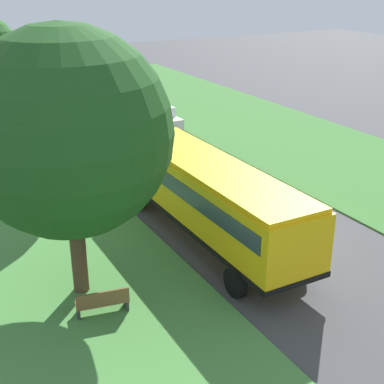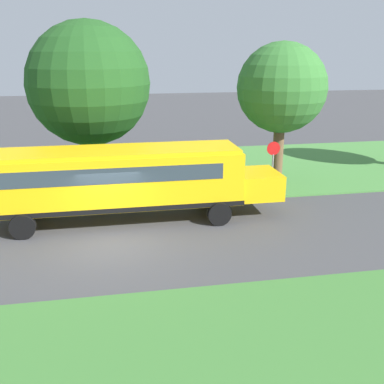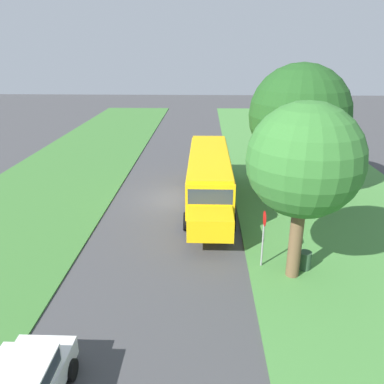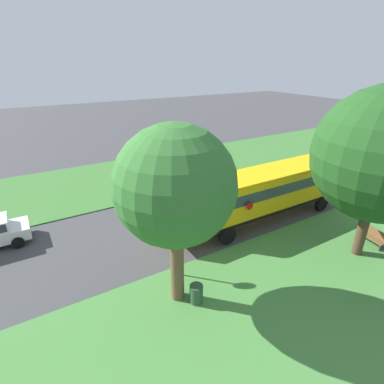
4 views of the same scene
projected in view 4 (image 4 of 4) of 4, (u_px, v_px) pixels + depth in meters
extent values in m
plane|color=#424244|center=(247.00, 202.00, 21.55)|extent=(120.00, 120.00, 0.00)
cube|color=#3D7533|center=(186.00, 166.00, 28.61)|extent=(10.00, 80.00, 0.07)
cube|color=yellow|center=(270.00, 189.00, 18.85)|extent=(2.50, 10.50, 2.20)
cube|color=yellow|center=(184.00, 222.00, 16.18)|extent=(2.20, 1.90, 1.10)
cube|color=yellow|center=(272.00, 171.00, 18.37)|extent=(2.35, 10.29, 0.16)
cube|color=black|center=(268.00, 203.00, 19.24)|extent=(2.54, 10.54, 0.20)
cube|color=#2D3842|center=(274.00, 181.00, 18.80)|extent=(2.53, 9.24, 0.64)
cube|color=#2D3842|center=(200.00, 201.00, 16.23)|extent=(2.25, 0.12, 0.80)
cylinder|color=red|center=(250.00, 206.00, 16.31)|extent=(0.03, 0.44, 0.44)
cylinder|color=black|center=(227.00, 236.00, 16.47)|extent=(0.30, 1.00, 1.00)
cylinder|color=black|center=(203.00, 217.00, 18.44)|extent=(0.30, 1.00, 1.00)
cylinder|color=black|center=(321.00, 203.00, 20.15)|extent=(0.30, 1.00, 1.00)
cylinder|color=black|center=(292.00, 191.00, 22.11)|extent=(0.30, 1.00, 1.00)
cylinder|color=black|center=(18.00, 242.00, 16.17)|extent=(0.22, 0.64, 0.64)
cylinder|color=black|center=(16.00, 228.00, 17.58)|extent=(0.22, 0.64, 0.64)
cylinder|color=#4C3826|center=(363.00, 229.00, 15.14)|extent=(0.50, 0.50, 3.07)
sphere|color=#1E4C1C|center=(382.00, 155.00, 13.56)|extent=(6.26, 6.26, 6.26)
cylinder|color=brown|center=(177.00, 264.00, 12.15)|extent=(0.56, 0.56, 3.53)
sphere|color=#33702D|center=(175.00, 186.00, 10.74)|extent=(4.53, 4.53, 4.53)
sphere|color=#33702D|center=(176.00, 172.00, 11.25)|extent=(2.94, 2.94, 2.94)
cylinder|color=gray|center=(179.00, 258.00, 13.74)|extent=(0.08, 0.08, 2.10)
cylinder|color=red|center=(178.00, 232.00, 13.19)|extent=(0.03, 0.68, 0.68)
cube|color=brown|center=(371.00, 237.00, 16.42)|extent=(1.66, 0.78, 0.08)
cube|color=brown|center=(375.00, 232.00, 16.39)|extent=(1.59, 0.34, 0.44)
cube|color=#333333|center=(359.00, 234.00, 17.15)|extent=(0.16, 0.46, 0.45)
cube|color=#333333|center=(382.00, 248.00, 15.88)|extent=(0.16, 0.46, 0.45)
cylinder|color=#2D4C33|center=(196.00, 294.00, 12.42)|extent=(0.56, 0.56, 0.90)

